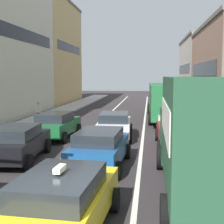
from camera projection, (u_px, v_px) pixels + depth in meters
The scene contains 13 objects.
sidewalk_left at pixel (43, 118), 26.68m from camera, with size 2.60×64.00×0.14m, color #B2B2B2.
lane_stripe_left at pixel (103, 120), 26.11m from camera, with size 0.16×60.00×0.01m, color silver.
lane_stripe_right at pixel (145, 121), 25.72m from camera, with size 0.16×60.00×0.01m, color silver.
removalist_box_truck at pixel (206, 133), 9.21m from camera, with size 2.74×7.72×3.58m.
taxi_centre_lane_front at pixel (63, 202), 7.21m from camera, with size 2.29×4.41×1.66m.
sedan_centre_lane_second at pixel (100, 147), 12.71m from camera, with size 2.24×4.39×1.49m.
wagon_left_lane_second at pixel (17, 142), 13.65m from camera, with size 2.29×4.41×1.49m.
hatchback_centre_lane_third at pixel (114, 125), 18.54m from camera, with size 2.23×4.38×1.49m.
sedan_left_lane_third at pixel (56, 124), 18.62m from camera, with size 2.21×4.37×1.49m.
sedan_right_lane_behind_truck at pixel (177, 132), 16.23m from camera, with size 2.12×4.33×1.49m.
wagon_right_lane_far at pixel (171, 117), 22.00m from camera, with size 2.07×4.31×1.49m.
bus_mid_queue_primary at pixel (165, 98), 26.28m from camera, with size 2.91×10.53×2.90m.
pedestrian_near_kerb at pixel (39, 111), 24.47m from camera, with size 0.43×0.39×1.66m.
Camera 1 is at (2.06, -5.60, 3.62)m, focal length 51.53 mm.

